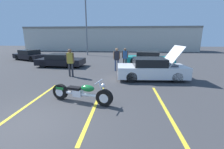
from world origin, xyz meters
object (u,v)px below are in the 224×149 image
(parked_car_mid_row, at_px, (61,60))
(spectator_near_motorcycle, at_px, (70,60))
(parked_car_right_row, at_px, (149,58))
(spectator_by_show_car, at_px, (117,57))
(show_car_hood_open, at_px, (152,69))
(motorcycle, at_px, (81,93))
(parked_car_left_row, at_px, (30,55))
(spectator_midground, at_px, (125,56))
(light_pole, at_px, (87,24))

(parked_car_mid_row, height_order, spectator_near_motorcycle, spectator_near_motorcycle)
(parked_car_right_row, xyz_separation_m, spectator_by_show_car, (-2.97, -3.23, 0.47))
(parked_car_mid_row, height_order, spectator_by_show_car, spectator_by_show_car)
(parked_car_mid_row, xyz_separation_m, spectator_near_motorcycle, (2.15, -3.37, 0.55))
(show_car_hood_open, height_order, parked_car_right_row, show_car_hood_open)
(motorcycle, xyz_separation_m, spectator_near_motorcycle, (-1.81, 3.93, 0.69))
(parked_car_left_row, relative_size, spectator_midground, 2.65)
(parked_car_left_row, bearing_deg, spectator_near_motorcycle, -20.20)
(motorcycle, relative_size, spectator_by_show_car, 1.48)
(show_car_hood_open, relative_size, parked_car_right_row, 0.89)
(spectator_midground, bearing_deg, show_car_hood_open, -63.30)
(parked_car_left_row, height_order, spectator_by_show_car, spectator_by_show_car)
(parked_car_mid_row, distance_m, spectator_by_show_car, 5.30)
(light_pole, distance_m, motorcycle, 16.89)
(spectator_midground, bearing_deg, spectator_by_show_car, -119.18)
(parked_car_left_row, relative_size, spectator_near_motorcycle, 2.44)
(light_pole, xyz_separation_m, parked_car_left_row, (-5.37, -5.31, -3.77))
(show_car_hood_open, bearing_deg, parked_car_right_row, 79.12)
(motorcycle, distance_m, show_car_hood_open, 5.02)
(parked_car_left_row, height_order, spectator_near_motorcycle, spectator_near_motorcycle)
(parked_car_mid_row, distance_m, spectator_midground, 5.72)
(light_pole, bearing_deg, spectator_near_motorcycle, -81.61)
(motorcycle, xyz_separation_m, parked_car_left_row, (-8.97, 10.73, 0.15))
(motorcycle, xyz_separation_m, spectator_by_show_car, (1.11, 5.85, 0.65))
(parked_car_left_row, distance_m, spectator_near_motorcycle, 9.88)
(motorcycle, height_order, parked_car_right_row, parked_car_right_row)
(spectator_near_motorcycle, bearing_deg, motorcycle, -65.24)
(parked_car_left_row, distance_m, spectator_by_show_car, 11.21)
(show_car_hood_open, xyz_separation_m, parked_car_mid_row, (-7.33, 3.59, -0.10))
(motorcycle, distance_m, spectator_midground, 7.20)
(motorcycle, height_order, parked_car_left_row, parked_car_left_row)
(light_pole, distance_m, spectator_near_motorcycle, 12.66)
(parked_car_right_row, bearing_deg, spectator_near_motorcycle, -128.07)
(motorcycle, distance_m, parked_car_mid_row, 8.31)
(light_pole, bearing_deg, parked_car_mid_row, -92.38)
(show_car_hood_open, height_order, parked_car_mid_row, show_car_hood_open)
(parked_car_right_row, bearing_deg, motorcycle, -103.42)
(show_car_hood_open, height_order, spectator_midground, show_car_hood_open)
(light_pole, height_order, spectator_by_show_car, light_pole)
(motorcycle, distance_m, spectator_by_show_car, 5.99)
(parked_car_right_row, distance_m, spectator_near_motorcycle, 7.84)
(spectator_by_show_car, bearing_deg, parked_car_right_row, 47.42)
(motorcycle, relative_size, show_car_hood_open, 0.61)
(parked_car_left_row, xyz_separation_m, spectator_by_show_car, (10.08, -4.88, 0.50))
(spectator_near_motorcycle, distance_m, spectator_by_show_car, 3.50)
(motorcycle, height_order, spectator_by_show_car, spectator_by_show_car)
(motorcycle, distance_m, parked_car_left_row, 13.98)
(parked_car_right_row, height_order, spectator_near_motorcycle, spectator_near_motorcycle)
(spectator_midground, bearing_deg, light_pole, 120.46)
(motorcycle, relative_size, parked_car_right_row, 0.55)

